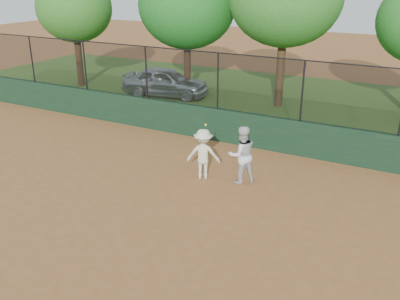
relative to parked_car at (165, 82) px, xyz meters
The scene contains 9 objects.
ground 11.83m from the parked_car, 62.37° to the right, with size 80.00×80.00×0.00m, color #975D30.
back_wall 7.06m from the parked_car, 39.17° to the right, with size 26.00×0.20×1.20m, color #16321D.
grass_strip 5.73m from the parked_car, 15.71° to the left, with size 36.00×12.00×0.01m, color #2F5019.
parked_car is the anchor object (origin of this frame).
player_second 10.18m from the parked_car, 45.67° to the right, with size 0.84×0.65×1.72m, color silver.
player_main 9.61m from the parked_car, 51.44° to the right, with size 1.12×0.87×1.81m.
fence_assembly 7.20m from the parked_car, 39.31° to the right, with size 26.00×0.06×2.00m.
tree_0 6.18m from the parked_car, behind, with size 4.00×3.63×5.76m.
tree_1 3.81m from the parked_car, 72.49° to the left, with size 4.84×4.40×6.33m.
Camera 1 is at (6.08, -7.82, 5.74)m, focal length 40.00 mm.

